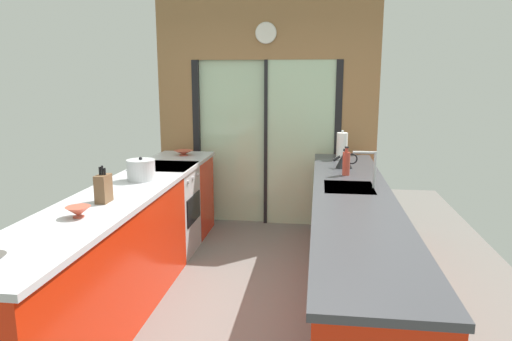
{
  "coord_description": "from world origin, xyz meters",
  "views": [
    {
      "loc": [
        0.63,
        -3.28,
        1.82
      ],
      "look_at": [
        0.07,
        0.96,
        0.96
      ],
      "focal_mm": 33.09,
      "sensor_mm": 36.0,
      "label": 1
    }
  ],
  "objects_px": {
    "oven_range": "(166,210)",
    "mixing_bowl_far": "(184,153)",
    "mixing_bowl_mid": "(78,212)",
    "stock_pot": "(141,170)",
    "paper_towel_roll": "(342,146)",
    "knife_block": "(103,188)",
    "soap_bottle": "(346,163)",
    "kettle": "(344,159)"
  },
  "relations": [
    {
      "from": "stock_pot",
      "to": "kettle",
      "type": "xyz_separation_m",
      "value": [
        1.78,
        0.8,
        -0.01
      ]
    },
    {
      "from": "mixing_bowl_mid",
      "to": "stock_pot",
      "type": "height_order",
      "value": "stock_pot"
    },
    {
      "from": "paper_towel_roll",
      "to": "knife_block",
      "type": "bearing_deg",
      "value": -130.99
    },
    {
      "from": "oven_range",
      "to": "stock_pot",
      "type": "distance_m",
      "value": 0.88
    },
    {
      "from": "soap_bottle",
      "to": "oven_range",
      "type": "bearing_deg",
      "value": 172.9
    },
    {
      "from": "mixing_bowl_far",
      "to": "knife_block",
      "type": "height_order",
      "value": "knife_block"
    },
    {
      "from": "mixing_bowl_mid",
      "to": "knife_block",
      "type": "height_order",
      "value": "knife_block"
    },
    {
      "from": "mixing_bowl_far",
      "to": "kettle",
      "type": "height_order",
      "value": "kettle"
    },
    {
      "from": "oven_range",
      "to": "mixing_bowl_far",
      "type": "bearing_deg",
      "value": 88.34
    },
    {
      "from": "oven_range",
      "to": "kettle",
      "type": "height_order",
      "value": "kettle"
    },
    {
      "from": "mixing_bowl_far",
      "to": "soap_bottle",
      "type": "height_order",
      "value": "soap_bottle"
    },
    {
      "from": "oven_range",
      "to": "knife_block",
      "type": "xyz_separation_m",
      "value": [
        0.02,
        -1.41,
        0.57
      ]
    },
    {
      "from": "oven_range",
      "to": "mixing_bowl_far",
      "type": "height_order",
      "value": "mixing_bowl_far"
    },
    {
      "from": "knife_block",
      "to": "paper_towel_roll",
      "type": "relative_size",
      "value": 0.85
    },
    {
      "from": "soap_bottle",
      "to": "paper_towel_roll",
      "type": "height_order",
      "value": "paper_towel_roll"
    },
    {
      "from": "stock_pot",
      "to": "mixing_bowl_mid",
      "type": "bearing_deg",
      "value": -90.0
    },
    {
      "from": "knife_block",
      "to": "soap_bottle",
      "type": "relative_size",
      "value": 1.02
    },
    {
      "from": "paper_towel_roll",
      "to": "stock_pot",
      "type": "bearing_deg",
      "value": -143.56
    },
    {
      "from": "soap_bottle",
      "to": "paper_towel_roll",
      "type": "distance_m",
      "value": 0.86
    },
    {
      "from": "mixing_bowl_mid",
      "to": "stock_pot",
      "type": "xyz_separation_m",
      "value": [
        -0.0,
        1.11,
        0.05
      ]
    },
    {
      "from": "mixing_bowl_mid",
      "to": "paper_towel_roll",
      "type": "xyz_separation_m",
      "value": [
        1.78,
        2.42,
        0.1
      ]
    },
    {
      "from": "paper_towel_roll",
      "to": "soap_bottle",
      "type": "bearing_deg",
      "value": -90.0
    },
    {
      "from": "mixing_bowl_far",
      "to": "stock_pot",
      "type": "relative_size",
      "value": 0.88
    },
    {
      "from": "oven_range",
      "to": "soap_bottle",
      "type": "relative_size",
      "value": 3.49
    },
    {
      "from": "mixing_bowl_far",
      "to": "stock_pot",
      "type": "xyz_separation_m",
      "value": [
        -0.0,
        -1.31,
        0.06
      ]
    },
    {
      "from": "mixing_bowl_far",
      "to": "knife_block",
      "type": "bearing_deg",
      "value": -90.0
    },
    {
      "from": "mixing_bowl_far",
      "to": "paper_towel_roll",
      "type": "relative_size",
      "value": 0.68
    },
    {
      "from": "kettle",
      "to": "paper_towel_roll",
      "type": "height_order",
      "value": "paper_towel_roll"
    },
    {
      "from": "soap_bottle",
      "to": "mixing_bowl_mid",
      "type": "bearing_deg",
      "value": -138.78
    },
    {
      "from": "mixing_bowl_mid",
      "to": "knife_block",
      "type": "relative_size",
      "value": 0.6
    },
    {
      "from": "mixing_bowl_mid",
      "to": "paper_towel_roll",
      "type": "bearing_deg",
      "value": 53.67
    },
    {
      "from": "mixing_bowl_far",
      "to": "stock_pot",
      "type": "bearing_deg",
      "value": -90.0
    },
    {
      "from": "knife_block",
      "to": "soap_bottle",
      "type": "bearing_deg",
      "value": 33.7
    },
    {
      "from": "oven_range",
      "to": "mixing_bowl_far",
      "type": "distance_m",
      "value": 0.81
    },
    {
      "from": "knife_block",
      "to": "kettle",
      "type": "height_order",
      "value": "knife_block"
    },
    {
      "from": "paper_towel_roll",
      "to": "mixing_bowl_mid",
      "type": "bearing_deg",
      "value": -126.33
    },
    {
      "from": "oven_range",
      "to": "stock_pot",
      "type": "height_order",
      "value": "stock_pot"
    },
    {
      "from": "paper_towel_roll",
      "to": "kettle",
      "type": "bearing_deg",
      "value": -89.78
    },
    {
      "from": "oven_range",
      "to": "knife_block",
      "type": "relative_size",
      "value": 3.42
    },
    {
      "from": "mixing_bowl_mid",
      "to": "knife_block",
      "type": "bearing_deg",
      "value": 90.0
    },
    {
      "from": "knife_block",
      "to": "stock_pot",
      "type": "bearing_deg",
      "value": 90.0
    },
    {
      "from": "kettle",
      "to": "knife_block",
      "type": "bearing_deg",
      "value": -139.19
    }
  ]
}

